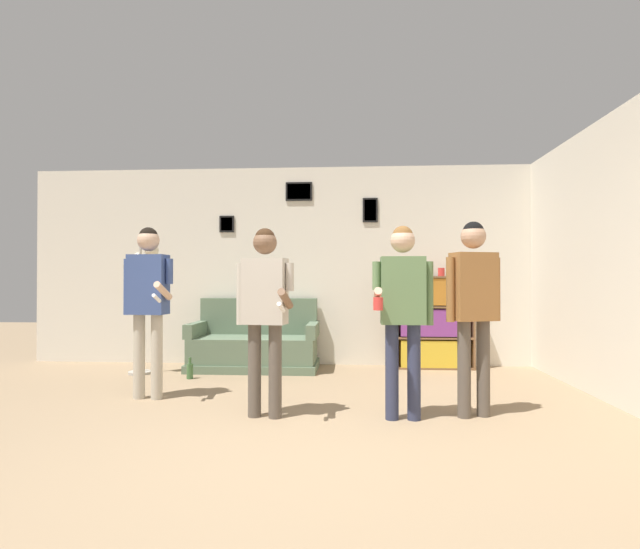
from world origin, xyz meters
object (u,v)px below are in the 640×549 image
object	(u,v)px
person_player_foreground_left	(148,293)
bottle_on_floor	(190,371)
floor_lamp	(140,277)
person_spectator_near_bookshelf	(473,297)
drinking_cup	(441,272)
couch	(255,346)
bookshelf	(433,322)
person_player_foreground_center	(265,302)
person_watcher_holding_cup	(403,301)

from	to	relation	value
person_player_foreground_left	bottle_on_floor	bearing A→B (deg)	84.79
floor_lamp	person_spectator_near_bookshelf	size ratio (longest dim) A/B	0.97
drinking_cup	couch	bearing A→B (deg)	-175.40
person_spectator_near_bookshelf	person_player_foreground_left	bearing A→B (deg)	171.64
floor_lamp	person_player_foreground_left	xyz separation A→B (m)	(0.62, -1.26, -0.17)
couch	bookshelf	size ratio (longest dim) A/B	1.36
couch	person_player_foreground_center	world-z (taller)	person_player_foreground_center
couch	person_player_foreground_center	xyz separation A→B (m)	(0.53, -2.26, 0.67)
drinking_cup	person_player_foreground_center	bearing A→B (deg)	-127.63
person_player_foreground_left	person_watcher_holding_cup	bearing A→B (deg)	-13.34
person_player_foreground_left	person_player_foreground_center	bearing A→B (deg)	-24.62
bookshelf	drinking_cup	bearing A→B (deg)	0.25
bookshelf	bottle_on_floor	bearing A→B (deg)	-162.92
bottle_on_floor	bookshelf	bearing A→B (deg)	17.08
person_watcher_holding_cup	person_spectator_near_bookshelf	size ratio (longest dim) A/B	0.97
bottle_on_floor	drinking_cup	size ratio (longest dim) A/B	2.26
couch	bottle_on_floor	xyz separation A→B (m)	(-0.63, -0.71, -0.20)
person_watcher_holding_cup	drinking_cup	bearing A→B (deg)	73.09
floor_lamp	person_player_foreground_center	bearing A→B (deg)	-44.35
floor_lamp	bottle_on_floor	xyz separation A→B (m)	(0.71, -0.27, -1.09)
person_player_foreground_left	bookshelf	bearing A→B (deg)	31.94
floor_lamp	person_player_foreground_left	world-z (taller)	person_player_foreground_left
couch	person_spectator_near_bookshelf	distance (m)	3.21
bookshelf	drinking_cup	xyz separation A→B (m)	(0.11, 0.00, 0.66)
person_player_foreground_left	person_player_foreground_center	xyz separation A→B (m)	(1.25, -0.57, -0.06)
couch	drinking_cup	size ratio (longest dim) A/B	14.95
bottle_on_floor	drinking_cup	world-z (taller)	drinking_cup
couch	person_player_foreground_left	xyz separation A→B (m)	(-0.72, -1.69, 0.72)
floor_lamp	person_watcher_holding_cup	distance (m)	3.54
person_player_foreground_center	person_spectator_near_bookshelf	size ratio (longest dim) A/B	0.96
bookshelf	person_player_foreground_center	distance (m)	3.06
drinking_cup	person_watcher_holding_cup	bearing A→B (deg)	-106.91
person_player_foreground_left	drinking_cup	bearing A→B (deg)	31.01
couch	person_spectator_near_bookshelf	xyz separation A→B (m)	(2.28, -2.13, 0.71)
person_player_foreground_center	person_spectator_near_bookshelf	bearing A→B (deg)	4.24
couch	bookshelf	distance (m)	2.34
person_watcher_holding_cup	floor_lamp	bearing A→B (deg)	148.85
couch	person_player_foreground_center	bearing A→B (deg)	-76.85
floor_lamp	person_watcher_holding_cup	xyz separation A→B (m)	(3.02, -1.83, -0.22)
person_player_foreground_center	drinking_cup	bearing A→B (deg)	52.37
floor_lamp	person_player_foreground_left	size ratio (longest dim) A/B	0.96
couch	bottle_on_floor	world-z (taller)	couch
drinking_cup	floor_lamp	bearing A→B (deg)	-170.49
bookshelf	floor_lamp	bearing A→B (deg)	-170.21
couch	person_player_foreground_left	bearing A→B (deg)	-112.95
person_player_foreground_center	couch	bearing A→B (deg)	103.15
bottle_on_floor	person_spectator_near_bookshelf	bearing A→B (deg)	-26.10
person_spectator_near_bookshelf	bottle_on_floor	distance (m)	3.37
bookshelf	drinking_cup	world-z (taller)	drinking_cup
person_spectator_near_bookshelf	drinking_cup	distance (m)	2.35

